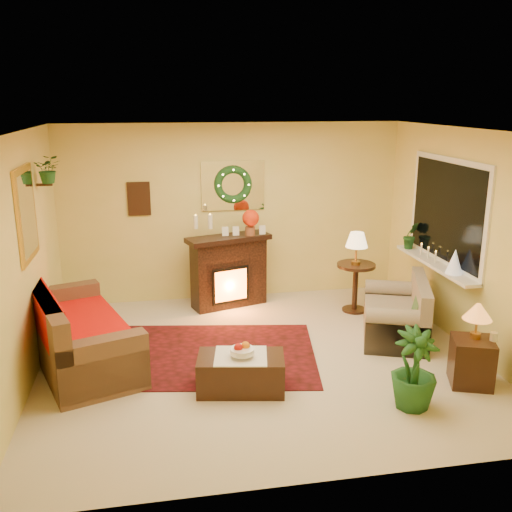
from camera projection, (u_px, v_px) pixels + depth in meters
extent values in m
plane|color=beige|center=(261.00, 359.00, 6.63)|extent=(5.00, 5.00, 0.00)
plane|color=white|center=(262.00, 131.00, 5.94)|extent=(5.00, 5.00, 0.00)
plane|color=#EFD88C|center=(233.00, 212.00, 8.42)|extent=(5.00, 5.00, 0.00)
plane|color=#EFD88C|center=(320.00, 330.00, 4.15)|extent=(5.00, 5.00, 0.00)
plane|color=#EFD88C|center=(23.00, 263.00, 5.85)|extent=(4.50, 4.50, 0.00)
plane|color=#EFD88C|center=(470.00, 241.00, 6.72)|extent=(4.50, 4.50, 0.00)
cube|color=#5D1911|center=(214.00, 354.00, 6.74)|extent=(2.62, 2.13, 0.01)
cube|color=#482E19|center=(80.00, 326.00, 6.47)|extent=(1.56, 2.27, 0.90)
cube|color=red|center=(79.00, 319.00, 6.61)|extent=(0.88, 1.43, 0.02)
cube|color=black|center=(229.00, 269.00, 8.21)|extent=(1.12, 0.63, 0.98)
sphere|color=red|center=(251.00, 218.00, 8.02)|extent=(0.24, 0.24, 0.24)
cylinder|color=#FCF7CA|center=(196.00, 222.00, 7.95)|extent=(0.06, 0.06, 0.19)
cylinder|color=white|center=(210.00, 222.00, 7.98)|extent=(0.07, 0.07, 0.20)
cube|color=white|center=(233.00, 186.00, 8.29)|extent=(0.92, 0.02, 0.72)
torus|color=#194719|center=(233.00, 185.00, 8.25)|extent=(0.55, 0.11, 0.55)
cube|color=#381E11|center=(139.00, 199.00, 8.10)|extent=(0.32, 0.03, 0.48)
cube|color=gold|center=(26.00, 214.00, 6.02)|extent=(0.03, 0.84, 1.00)
imported|color=#194719|center=(50.00, 183.00, 6.70)|extent=(0.33, 0.28, 0.36)
cube|color=gray|center=(396.00, 305.00, 7.18)|extent=(1.16, 1.47, 0.75)
cube|color=white|center=(447.00, 212.00, 7.17)|extent=(0.03, 1.86, 1.36)
cube|color=black|center=(446.00, 212.00, 7.17)|extent=(0.02, 1.70, 1.22)
cube|color=white|center=(435.00, 264.00, 7.33)|extent=(0.22, 1.86, 0.04)
cone|color=silver|center=(455.00, 262.00, 6.83)|extent=(0.20, 0.20, 0.30)
imported|color=#1C591F|center=(411.00, 235.00, 7.95)|extent=(0.27, 0.22, 0.49)
cylinder|color=#4F2313|center=(355.00, 289.00, 8.05)|extent=(0.66, 0.66, 0.70)
cone|color=#F8D592|center=(356.00, 252.00, 7.87)|extent=(0.31, 0.31, 0.47)
cube|color=black|center=(472.00, 360.00, 5.99)|extent=(0.53, 0.53, 0.51)
cone|color=#FFB236|center=(477.00, 317.00, 5.90)|extent=(0.30, 0.30, 0.44)
cube|color=#331B0B|center=(241.00, 371.00, 5.89)|extent=(0.96, 0.64, 0.37)
cylinder|color=silver|center=(242.00, 351.00, 5.79)|extent=(0.25, 0.25, 0.06)
imported|color=#173E13|center=(414.00, 365.00, 5.49)|extent=(1.57, 1.57, 2.41)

